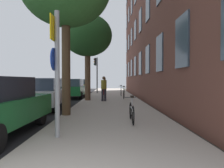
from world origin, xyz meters
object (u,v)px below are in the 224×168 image
object	(u,v)px
tree_far	(88,36)
pedestrian_0	(104,87)
traffic_light	(96,69)
car_3	(81,86)
car_1	(45,93)
car_2	(73,88)
bicycle_2	(121,92)
pedestrian_1	(105,85)
sign_post	(56,65)
bicycle_1	(124,94)
bicycle_0	(132,112)

from	to	relation	value
tree_far	pedestrian_0	bearing A→B (deg)	-28.72
traffic_light	car_3	bearing A→B (deg)	129.19
car_1	car_2	world-z (taller)	same
bicycle_2	car_2	xyz separation A→B (m)	(-4.15, -1.10, 0.34)
pedestrian_1	car_2	xyz separation A→B (m)	(-2.65, -2.30, -0.20)
tree_far	car_1	world-z (taller)	tree_far
sign_post	bicycle_2	xyz separation A→B (m)	(2.40, 13.51, -1.42)
tree_far	pedestrian_1	bearing A→B (deg)	78.13
tree_far	sign_post	bearing A→B (deg)	-88.88
bicycle_2	pedestrian_1	distance (m)	2.00
bicycle_1	bicycle_2	bearing A→B (deg)	91.06
car_3	bicycle_1	bearing A→B (deg)	-63.51
tree_far	pedestrian_0	distance (m)	3.79
tree_far	bicycle_2	distance (m)	6.30
tree_far	bicycle_1	world-z (taller)	tree_far
sign_post	car_1	size ratio (longest dim) A/B	0.69
car_2	bicycle_0	bearing A→B (deg)	-70.12
tree_far	bicycle_2	xyz separation A→B (m)	(2.59, 4.00, -4.13)
car_3	car_1	bearing A→B (deg)	-90.12
traffic_light	tree_far	size ratio (longest dim) A/B	0.64
tree_far	bicycle_0	size ratio (longest dim) A/B	3.68
traffic_light	car_3	world-z (taller)	traffic_light
car_1	car_3	world-z (taller)	same
tree_far	bicycle_2	bearing A→B (deg)	57.05
car_1	tree_far	bearing A→B (deg)	62.03
bicycle_2	pedestrian_1	xyz separation A→B (m)	(-1.50, 1.21, 0.54)
traffic_light	car_2	distance (m)	5.47
tree_far	pedestrian_0	world-z (taller)	tree_far
tree_far	bicycle_2	world-z (taller)	tree_far
tree_far	pedestrian_0	xyz separation A→B (m)	(1.15, -0.63, -3.55)
bicycle_2	car_1	distance (m)	8.79
traffic_light	pedestrian_0	xyz separation A→B (m)	(1.02, -8.37, -1.67)
sign_post	bicycle_0	size ratio (longest dim) A/B	1.92
bicycle_0	bicycle_2	xyz separation A→B (m)	(0.32, 11.68, 0.03)
pedestrian_0	tree_far	bearing A→B (deg)	151.28
traffic_light	tree_far	bearing A→B (deg)	-90.97
bicycle_1	car_2	size ratio (longest dim) A/B	0.41
traffic_light	bicycle_1	size ratio (longest dim) A/B	2.25
tree_far	car_3	xyz separation A→B (m)	(-1.86, 10.18, -3.78)
bicycle_0	pedestrian_0	distance (m)	7.16
pedestrian_1	car_2	size ratio (longest dim) A/B	0.39
car_1	car_2	bearing A→B (deg)	87.10
bicycle_2	pedestrian_0	bearing A→B (deg)	-107.23
tree_far	pedestrian_1	xyz separation A→B (m)	(1.09, 5.20, -3.58)
bicycle_0	bicycle_2	bearing A→B (deg)	88.41
bicycle_0	pedestrian_0	world-z (taller)	pedestrian_0
sign_post	tree_far	size ratio (longest dim) A/B	0.52
sign_post	car_3	bearing A→B (deg)	95.93
car_3	bicycle_0	bearing A→B (deg)	-77.00
car_2	car_1	bearing A→B (deg)	-92.90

